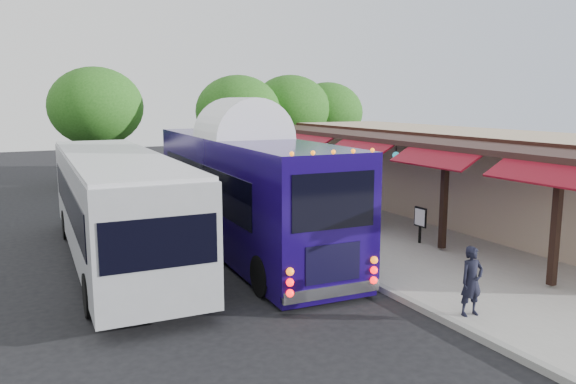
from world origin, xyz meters
TOP-DOWN VIEW (x-y plane):
  - ground at (0.00, 0.00)m, footprint 90.00×90.00m
  - sidewalk at (5.00, 4.00)m, footprint 10.00×40.00m
  - curb at (0.05, 4.00)m, footprint 0.20×40.00m
  - station_shelter at (8.38, 4.00)m, footprint 8.15×20.00m
  - coach_bus at (-1.45, 3.68)m, footprint 3.15×12.36m
  - city_bus at (-5.48, 3.90)m, footprint 3.09×12.29m
  - ped_a at (0.60, -4.42)m, footprint 0.60×0.42m
  - ped_b at (3.13, 3.40)m, footprint 1.15×1.02m
  - ped_c at (2.19, 8.53)m, footprint 1.13×0.54m
  - ped_d at (3.40, 5.14)m, footprint 1.37×0.93m
  - sign_board at (3.75, 1.04)m, footprint 0.08×0.55m
  - tree_left at (3.84, 17.17)m, footprint 4.87×4.87m
  - tree_mid at (7.85, 18.43)m, footprint 4.97×4.97m
  - tree_right at (10.86, 18.93)m, footprint 4.66×4.66m
  - tree_far at (-3.56, 20.03)m, footprint 5.20×5.20m

SIDE VIEW (x-z plane):
  - ground at x=0.00m, z-range 0.00..0.00m
  - sidewalk at x=5.00m, z-range 0.00..0.15m
  - curb at x=0.05m, z-range -0.01..0.15m
  - ped_a at x=0.60m, z-range 0.15..1.71m
  - sign_board at x=3.75m, z-range 0.36..1.57m
  - ped_c at x=2.19m, z-range 0.15..2.04m
  - ped_d at x=3.40m, z-range 0.15..2.10m
  - ped_b at x=3.13m, z-range 0.15..2.10m
  - city_bus at x=-5.48m, z-range 0.17..3.45m
  - station_shelter at x=8.38m, z-range 0.05..3.65m
  - coach_bus at x=-1.45m, z-range 0.15..4.07m
  - tree_right at x=10.86m, z-range 0.99..6.95m
  - tree_left at x=3.84m, z-range 1.04..7.28m
  - tree_mid at x=7.85m, z-range 1.06..7.42m
  - tree_far at x=-3.56m, z-range 1.11..7.77m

